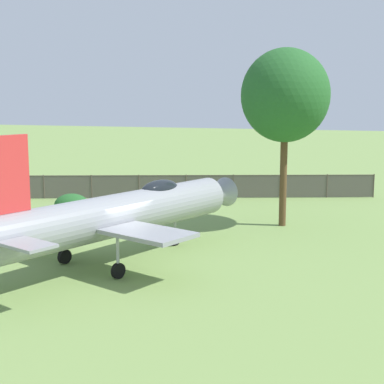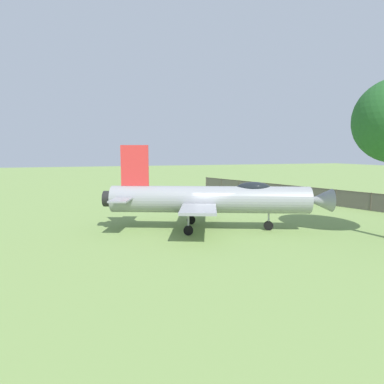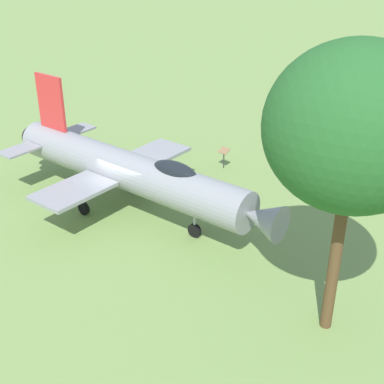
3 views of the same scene
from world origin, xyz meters
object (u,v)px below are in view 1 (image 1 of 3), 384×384
(shrub_near_fence, at_px, (72,205))
(info_plaque, at_px, (33,219))
(shade_tree, at_px, (285,96))
(display_jet, at_px, (120,214))

(shrub_near_fence, xyz_separation_m, info_plaque, (-4.97, -0.62, 0.21))
(info_plaque, bearing_deg, shade_tree, -61.57)
(shade_tree, bearing_deg, display_jet, 148.91)
(display_jet, relative_size, info_plaque, 12.37)
(shrub_near_fence, bearing_deg, shade_tree, -84.65)
(shade_tree, xyz_separation_m, info_plaque, (-6.08, 11.23, -5.93))
(display_jet, bearing_deg, shrub_near_fence, 61.78)
(display_jet, bearing_deg, shade_tree, -9.43)
(shade_tree, height_order, shrub_near_fence, shade_tree)
(display_jet, distance_m, info_plaque, 6.62)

